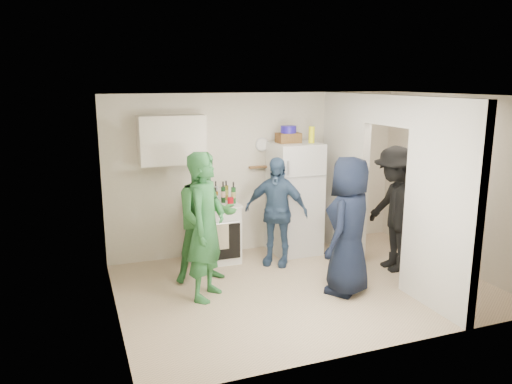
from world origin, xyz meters
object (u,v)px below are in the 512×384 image
person_green_left (206,227)px  fridge (295,198)px  person_green_center (205,218)px  person_nook (395,209)px  wicker_basket (288,138)px  blue_bowl (288,129)px  stove (213,232)px  yellow_cup_stack_top (312,135)px  person_denim (276,211)px  person_navy (349,226)px

person_green_left → fridge: bearing=-17.0°
person_green_left → person_green_center: (0.13, 0.53, -0.04)m
person_nook → person_green_center: bearing=-97.3°
wicker_basket → blue_bowl: 0.13m
stove → person_green_left: size_ratio=0.48×
yellow_cup_stack_top → person_denim: (-0.71, -0.31, -1.07)m
person_green_left → person_nook: bearing=-51.3°
person_green_left → person_denim: bearing=-19.3°
wicker_basket → person_green_left: (-1.65, -1.24, -0.90)m
yellow_cup_stack_top → person_green_center: bearing=-163.1°
blue_bowl → person_nook: (1.12, -1.25, -1.06)m
blue_bowl → yellow_cup_stack_top: blue_bowl is taller
person_nook → person_denim: bearing=-113.5°
stove → yellow_cup_stack_top: (1.55, -0.13, 1.42)m
yellow_cup_stack_top → person_navy: yellow_cup_stack_top is taller
blue_bowl → person_navy: blue_bowl is taller
person_navy → person_nook: 1.14m
wicker_basket → person_green_left: size_ratio=0.19×
person_green_left → wicker_basket: bearing=-14.3°
yellow_cup_stack_top → blue_bowl: bearing=154.9°
blue_bowl → person_navy: bearing=-87.3°
person_green_left → person_nook: person_green_left is taller
person_green_left → stove: bearing=19.8°
blue_bowl → person_green_center: blue_bowl is taller
fridge → person_navy: (-0.02, -1.67, 0.01)m
person_green_left → person_green_center: size_ratio=1.04×
stove → wicker_basket: wicker_basket is taller
person_green_left → person_nook: 2.77m
wicker_basket → yellow_cup_stack_top: size_ratio=1.40×
wicker_basket → person_green_center: 1.92m
yellow_cup_stack_top → fridge: bearing=155.6°
stove → person_green_left: (-0.42, -1.22, 0.48)m
person_nook → person_navy: bearing=-61.1°
fridge → person_navy: bearing=-90.7°
blue_bowl → person_denim: bearing=-130.3°
person_green_center → wicker_basket: bearing=22.9°
fridge → person_green_left: size_ratio=0.94×
wicker_basket → person_green_left: 2.25m
stove → person_green_center: size_ratio=0.50×
person_nook → wicker_basket: bearing=-133.9°
yellow_cup_stack_top → person_green_center: size_ratio=0.14×
wicker_basket → person_navy: wicker_basket is taller
fridge → person_green_center: person_green_center is taller
person_green_left → person_nook: size_ratio=1.03×
fridge → blue_bowl: (-0.10, 0.05, 1.08)m
fridge → person_green_left: bearing=-145.7°
person_green_left → person_green_center: person_green_left is taller
person_navy → stove: bearing=-90.9°
stove → blue_bowl: blue_bowl is taller
blue_bowl → person_navy: 2.03m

